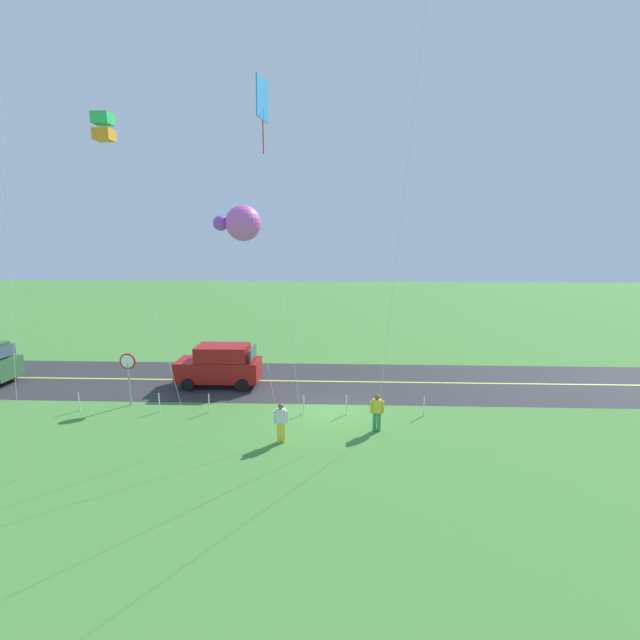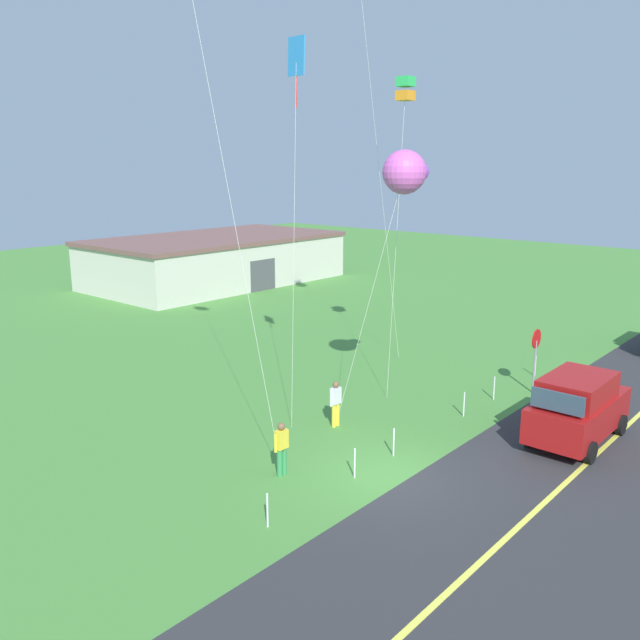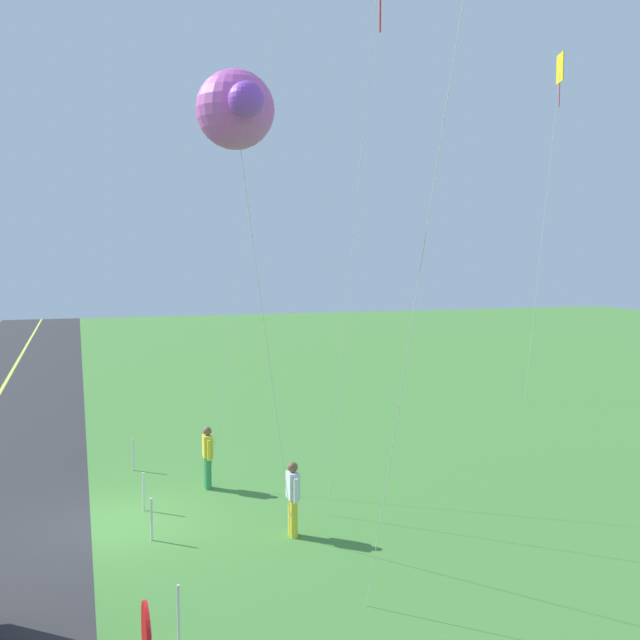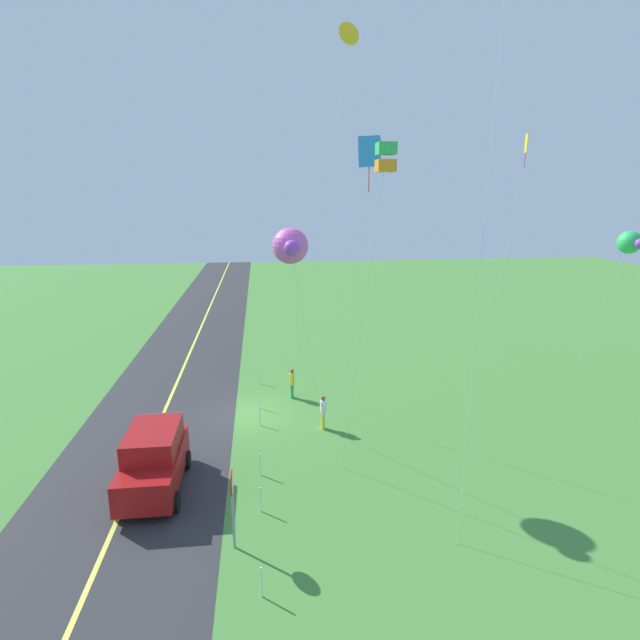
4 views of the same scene
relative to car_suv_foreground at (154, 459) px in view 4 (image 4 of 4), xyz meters
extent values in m
cube|color=#478438|center=(-6.03, 3.09, -1.20)|extent=(120.00, 120.00, 0.10)
cube|color=#2D2D30|center=(-6.03, -0.91, -1.15)|extent=(120.00, 7.00, 0.00)
cube|color=#E5E04C|center=(-6.03, -0.91, -1.15)|extent=(120.00, 0.16, 0.00)
cube|color=maroon|center=(0.08, 0.00, -0.26)|extent=(4.40, 1.90, 1.10)
cube|color=maroon|center=(-0.17, 0.00, 0.69)|extent=(2.73, 1.75, 0.80)
cube|color=#334756|center=(0.91, 0.00, 0.69)|extent=(0.10, 1.62, 0.64)
cube|color=#334756|center=(-1.79, 0.00, 0.69)|extent=(0.10, 1.62, 0.60)
cylinder|color=black|center=(1.51, 0.95, -0.81)|extent=(0.68, 0.22, 0.68)
cylinder|color=black|center=(1.51, -0.95, -0.81)|extent=(0.68, 0.22, 0.68)
cylinder|color=black|center=(-1.35, 0.95, -0.81)|extent=(0.68, 0.22, 0.68)
cylinder|color=black|center=(-1.35, -0.95, -0.81)|extent=(0.68, 0.22, 0.68)
cylinder|color=gray|center=(3.60, 2.99, -0.10)|extent=(0.08, 0.08, 2.10)
cylinder|color=red|center=(3.60, 2.99, 1.02)|extent=(0.76, 0.04, 0.76)
cylinder|color=white|center=(3.60, 3.02, 1.02)|extent=(0.62, 0.01, 0.62)
cylinder|color=#338C4C|center=(-8.05, 5.49, -0.74)|extent=(0.16, 0.16, 0.82)
cylinder|color=#338C4C|center=(-7.87, 5.49, -0.74)|extent=(0.16, 0.16, 0.82)
cube|color=yellow|center=(-7.96, 5.49, -0.05)|extent=(0.36, 0.22, 0.56)
cylinder|color=yellow|center=(-8.20, 5.49, -0.10)|extent=(0.10, 0.10, 0.52)
cylinder|color=yellow|center=(-7.72, 5.49, -0.10)|extent=(0.10, 0.10, 0.52)
sphere|color=brown|center=(-7.96, 5.49, 0.34)|extent=(0.22, 0.22, 0.22)
cylinder|color=yellow|center=(-4.20, 6.66, -0.74)|extent=(0.16, 0.16, 0.82)
cylinder|color=yellow|center=(-4.02, 6.66, -0.74)|extent=(0.16, 0.16, 0.82)
cube|color=silver|center=(-4.11, 6.66, -0.05)|extent=(0.36, 0.22, 0.56)
cylinder|color=silver|center=(-4.35, 6.66, -0.10)|extent=(0.10, 0.10, 0.52)
cylinder|color=silver|center=(-3.87, 6.66, -0.10)|extent=(0.10, 0.10, 0.52)
sphere|color=brown|center=(-4.11, 6.66, 0.34)|extent=(0.22, 0.22, 0.22)
cylinder|color=silver|center=(-8.52, 7.01, 7.80)|extent=(1.13, 3.05, 17.90)
cone|color=yellow|center=(-9.08, 8.53, 16.75)|extent=(0.75, 1.17, 1.11)
cylinder|color=silver|center=(-3.34, 5.92, 3.09)|extent=(1.57, 1.50, 8.50)
sphere|color=#D859BF|center=(-2.56, 5.18, 7.34)|extent=(1.40, 1.40, 1.40)
sphere|color=purple|center=(-1.66, 5.18, 7.34)|extent=(0.60, 0.60, 0.60)
cylinder|color=silver|center=(0.37, 7.42, 4.60)|extent=(2.05, 0.92, 11.51)
cube|color=green|center=(1.39, 7.87, 10.60)|extent=(0.56, 0.56, 0.36)
cube|color=orange|center=(1.39, 7.87, 10.10)|extent=(0.56, 0.56, 0.36)
cylinder|color=silver|center=(-4.54, 8.14, 4.90)|extent=(1.21, 0.77, 12.12)
cube|color=#2D8CE5|center=(-3.95, 8.51, 10.96)|extent=(0.25, 0.94, 1.24)
cylinder|color=red|center=(-3.95, 8.51, 10.06)|extent=(0.04, 0.04, 1.40)
cylinder|color=silver|center=(-11.86, 25.44, 2.66)|extent=(0.44, 2.15, 7.63)
sphere|color=green|center=(-11.65, 26.51, 6.47)|extent=(1.40, 1.40, 1.40)
sphere|color=purple|center=(-10.75, 26.51, 6.47)|extent=(0.60, 0.60, 0.60)
cylinder|color=silver|center=(-16.16, 20.90, 5.75)|extent=(1.04, 2.04, 13.82)
cube|color=yellow|center=(-16.67, 21.92, 12.66)|extent=(0.87, 0.32, 1.20)
cylinder|color=red|center=(-16.67, 21.92, 11.76)|extent=(0.04, 0.04, 1.40)
cylinder|color=silver|center=(3.25, 10.30, 7.02)|extent=(2.03, 1.10, 16.35)
cylinder|color=silver|center=(-10.22, 3.79, -0.70)|extent=(0.05, 0.05, 0.90)
cylinder|color=silver|center=(-6.74, 3.79, -0.70)|extent=(0.05, 0.05, 0.90)
cylinder|color=silver|center=(-4.79, 3.79, -0.70)|extent=(0.05, 0.05, 0.90)
cylinder|color=silver|center=(-0.44, 3.79, -0.70)|extent=(0.05, 0.05, 0.90)
cylinder|color=silver|center=(1.88, 3.79, -0.70)|extent=(0.05, 0.05, 0.90)
cylinder|color=silver|center=(5.66, 3.79, -0.70)|extent=(0.05, 0.05, 0.90)
camera|label=1|loc=(-6.28, 23.21, 6.86)|focal=25.35mm
camera|label=2|loc=(-20.59, -6.88, 7.59)|focal=37.31mm
camera|label=3|loc=(10.74, 2.44, 4.72)|focal=42.06mm
camera|label=4|loc=(17.10, 3.99, 9.18)|focal=28.46mm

